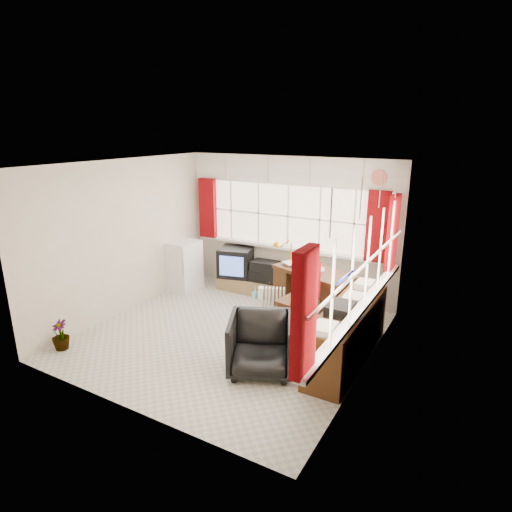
{
  "coord_description": "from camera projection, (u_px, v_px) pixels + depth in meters",
  "views": [
    {
      "loc": [
        3.19,
        -4.8,
        2.96
      ],
      "look_at": [
        0.15,
        0.55,
        1.11
      ],
      "focal_mm": 30.0,
      "sensor_mm": 36.0,
      "label": 1
    }
  ],
  "objects": [
    {
      "name": "room_walls",
      "position": [
        227.0,
        237.0,
        5.93
      ],
      "size": [
        4.0,
        4.0,
        4.0
      ],
      "color": "beige",
      "rests_on": "ground"
    },
    {
      "name": "desk",
      "position": [
        315.0,
        290.0,
        6.95
      ],
      "size": [
        1.48,
        1.05,
        0.81
      ],
      "color": "#452A10",
      "rests_on": "ground"
    },
    {
      "name": "task_chair",
      "position": [
        301.0,
        296.0,
        6.23
      ],
      "size": [
        0.56,
        0.59,
        1.14
      ],
      "color": "black",
      "rests_on": "ground"
    },
    {
      "name": "mini_fridge",
      "position": [
        183.0,
        265.0,
        8.06
      ],
      "size": [
        0.57,
        0.58,
        0.94
      ],
      "color": "white",
      "rests_on": "ground"
    },
    {
      "name": "credenza",
      "position": [
        347.0,
        332.0,
        5.6
      ],
      "size": [
        0.5,
        2.0,
        0.85
      ],
      "color": "#452A10",
      "rests_on": "ground"
    },
    {
      "name": "crt_tv",
      "position": [
        236.0,
        262.0,
        8.09
      ],
      "size": [
        0.72,
        0.68,
        0.54
      ],
      "color": "black",
      "rests_on": "tv_bench"
    },
    {
      "name": "hifi_stack",
      "position": [
        265.0,
        271.0,
        7.83
      ],
      "size": [
        0.54,
        0.36,
        0.38
      ],
      "color": "black",
      "rests_on": "tv_bench"
    },
    {
      "name": "overhead_cabinets",
      "position": [
        322.0,
        180.0,
        6.06
      ],
      "size": [
        3.98,
        3.98,
        0.48
      ],
      "color": "white",
      "rests_on": "room_walls"
    },
    {
      "name": "flower_vase",
      "position": [
        60.0,
        335.0,
        5.9
      ],
      "size": [
        0.26,
        0.26,
        0.43
      ],
      "primitive_type": "imported",
      "rotation": [
        0.0,
        0.0,
        -0.1
      ],
      "color": "black",
      "rests_on": "ground"
    },
    {
      "name": "file_tray",
      "position": [
        340.0,
        309.0,
        5.28
      ],
      "size": [
        0.3,
        0.39,
        0.13
      ],
      "primitive_type": "cube",
      "rotation": [
        0.0,
        0.0,
        0.0
      ],
      "color": "black",
      "rests_on": "credenza"
    },
    {
      "name": "curtains",
      "position": [
        314.0,
        235.0,
        6.27
      ],
      "size": [
        3.83,
        3.83,
        1.15
      ],
      "color": "maroon",
      "rests_on": "room_walls"
    },
    {
      "name": "spray_bottle_a",
      "position": [
        270.0,
        289.0,
        7.74
      ],
      "size": [
        0.14,
        0.14,
        0.3
      ],
      "primitive_type": "imported",
      "rotation": [
        0.0,
        0.0,
        0.19
      ],
      "color": "white",
      "rests_on": "ground"
    },
    {
      "name": "office_chair",
      "position": [
        261.0,
        344.0,
        5.33
      ],
      "size": [
        1.05,
        1.06,
        0.73
      ],
      "primitive_type": "imported",
      "rotation": [
        0.0,
        0.0,
        0.44
      ],
      "color": "black",
      "rests_on": "ground"
    },
    {
      "name": "spray_bottle_b",
      "position": [
        255.0,
        293.0,
        7.71
      ],
      "size": [
        0.11,
        0.11,
        0.19
      ],
      "primitive_type": "imported",
      "rotation": [
        0.0,
        0.0,
        -0.26
      ],
      "color": "#98E3DA",
      "rests_on": "ground"
    },
    {
      "name": "radiator",
      "position": [
        273.0,
        307.0,
        6.78
      ],
      "size": [
        0.4,
        0.28,
        0.56
      ],
      "color": "white",
      "rests_on": "ground"
    },
    {
      "name": "window_right",
      "position": [
        362.0,
        301.0,
        5.17
      ],
      "size": [
        0.12,
        3.7,
        3.6
      ],
      "color": "#FDE4C8",
      "rests_on": "room_walls"
    },
    {
      "name": "ground",
      "position": [
        229.0,
        335.0,
        6.36
      ],
      "size": [
        4.0,
        4.0,
        0.0
      ],
      "primitive_type": "plane",
      "color": "beige",
      "rests_on": "ground"
    },
    {
      "name": "tv_bench",
      "position": [
        254.0,
        285.0,
        8.02
      ],
      "size": [
        1.4,
        0.5,
        0.25
      ],
      "primitive_type": "cube",
      "color": "#997B4C",
      "rests_on": "ground"
    },
    {
      "name": "desk_lamp",
      "position": [
        291.0,
        248.0,
        7.07
      ],
      "size": [
        0.18,
        0.16,
        0.41
      ],
      "color": "#F0A00A",
      "rests_on": "desk"
    },
    {
      "name": "window_back",
      "position": [
        287.0,
        244.0,
        7.71
      ],
      "size": [
        3.7,
        0.12,
        3.6
      ],
      "color": "#FDE4C8",
      "rests_on": "room_walls"
    }
  ]
}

